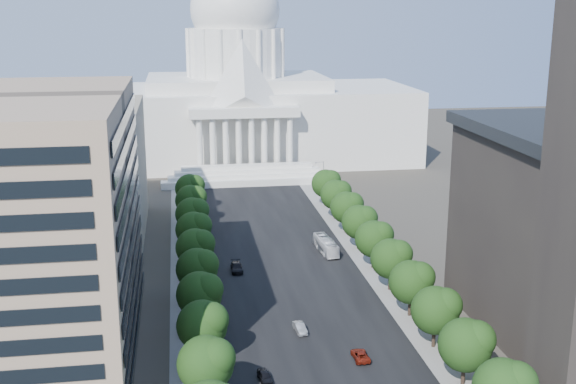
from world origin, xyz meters
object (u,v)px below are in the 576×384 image
car_dark_a (265,377)px  city_bus (326,245)px  car_dark_b (237,268)px  car_silver (300,328)px  car_red (360,355)px

car_dark_a → city_bus: (19.93, 53.52, 0.89)m
city_bus → car_dark_b: bearing=-161.3°
car_dark_a → car_dark_b: (-0.24, 44.77, 0.11)m
car_dark_b → city_bus: size_ratio=0.49×
car_silver → car_dark_a: bearing=-123.8°
car_dark_a → car_silver: size_ratio=0.95×
car_red → car_dark_b: 43.23m
car_dark_a → car_dark_b: 44.77m
car_dark_a → car_dark_b: size_ratio=0.74×
car_dark_a → car_silver: (7.64, 15.09, 0.01)m
car_dark_a → car_silver: bearing=55.9°
city_bus → car_dark_a: bearing=-115.1°
car_dark_a → car_silver: car_silver is taller
car_red → car_dark_a: bearing=15.2°
car_silver → car_dark_b: (-7.88, 29.68, 0.10)m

